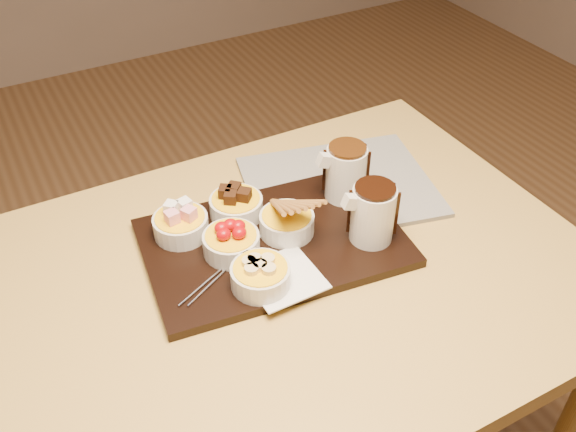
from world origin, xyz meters
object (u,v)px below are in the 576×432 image
newspaper (339,186)px  pitcher_milk_chocolate (346,173)px  pitcher_dark_chocolate (373,214)px  serving_board (273,243)px  bowl_strawberries (231,244)px  dining_table (256,321)px

newspaper → pitcher_milk_chocolate: bearing=-97.3°
pitcher_dark_chocolate → pitcher_milk_chocolate: (0.03, 0.13, 0.00)m
serving_board → bowl_strawberries: bowl_strawberries is taller
pitcher_milk_chocolate → pitcher_dark_chocolate: bearing=-94.4°
dining_table → pitcher_milk_chocolate: pitcher_milk_chocolate is taller
bowl_strawberries → pitcher_milk_chocolate: 0.27m
bowl_strawberries → pitcher_milk_chocolate: pitcher_milk_chocolate is taller
pitcher_milk_chocolate → newspaper: 0.08m
dining_table → pitcher_dark_chocolate: (0.23, -0.01, 0.17)m
bowl_strawberries → newspaper: (0.28, 0.09, -0.03)m
serving_board → dining_table: bearing=-130.4°
pitcher_milk_chocolate → newspaper: size_ratio=0.29×
dining_table → pitcher_milk_chocolate: size_ratio=11.21×
serving_board → newspaper: 0.22m
dining_table → serving_board: serving_board is taller
serving_board → pitcher_milk_chocolate: size_ratio=4.30×
dining_table → pitcher_dark_chocolate: pitcher_dark_chocolate is taller
pitcher_dark_chocolate → dining_table: bearing=-176.4°
bowl_strawberries → pitcher_milk_chocolate: bearing=9.7°
pitcher_milk_chocolate → dining_table: bearing=-148.8°
pitcher_dark_chocolate → newspaper: (0.04, 0.17, -0.07)m
bowl_strawberries → pitcher_dark_chocolate: size_ratio=0.93×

